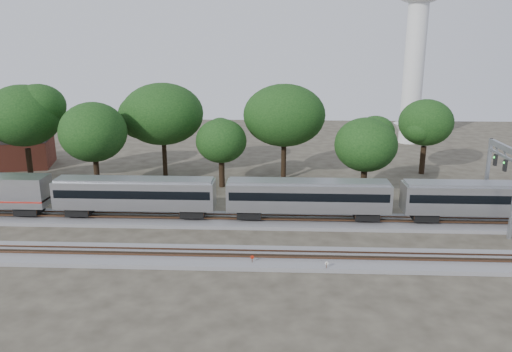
{
  "coord_description": "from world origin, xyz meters",
  "views": [
    {
      "loc": [
        7.74,
        -47.31,
        20.23
      ],
      "look_at": [
        5.4,
        5.0,
        5.76
      ],
      "focal_mm": 35.0,
      "sensor_mm": 36.0,
      "label": 1
    }
  ],
  "objects": [
    {
      "name": "switch_stand_red",
      "position": [
        5.52,
        -5.38,
        0.68
      ],
      "size": [
        0.34,
        0.07,
        1.07
      ],
      "rotation": [
        0.0,
        0.0,
        0.11
      ],
      "color": "#512D19",
      "rests_on": "ground"
    },
    {
      "name": "ground",
      "position": [
        0.0,
        0.0,
        0.0
      ],
      "size": [
        160.0,
        160.0,
        0.0
      ],
      "primitive_type": "plane",
      "color": "#383328",
      "rests_on": "ground"
    },
    {
      "name": "tree_5",
      "position": [
        8.62,
        24.04,
        9.56
      ],
      "size": [
        9.73,
        9.73,
        13.72
      ],
      "color": "black",
      "rests_on": "ground"
    },
    {
      "name": "tree_4",
      "position": [
        -0.08,
        20.01,
        6.56
      ],
      "size": [
        6.7,
        6.7,
        9.44
      ],
      "color": "black",
      "rests_on": "ground"
    },
    {
      "name": "switch_lever",
      "position": [
        6.15,
        -5.51,
        0.15
      ],
      "size": [
        0.54,
        0.38,
        0.3
      ],
      "primitive_type": "cube",
      "rotation": [
        0.0,
        0.0,
        0.17
      ],
      "color": "#512D19",
      "rests_on": "ground"
    },
    {
      "name": "train",
      "position": [
        21.1,
        6.0,
        3.31
      ],
      "size": [
        113.82,
        3.25,
        4.8
      ],
      "color": "#AFB2B7",
      "rests_on": "ground"
    },
    {
      "name": "tree_7",
      "position": [
        30.08,
        28.45,
        7.95
      ],
      "size": [
        8.1,
        8.1,
        11.42
      ],
      "color": "black",
      "rests_on": "ground"
    },
    {
      "name": "track_near",
      "position": [
        0.0,
        -4.0,
        0.21
      ],
      "size": [
        160.0,
        5.0,
        0.73
      ],
      "color": "slate",
      "rests_on": "ground"
    },
    {
      "name": "signal_gantry",
      "position": [
        32.03,
        6.0,
        6.73
      ],
      "size": [
        0.64,
        7.6,
        9.24
      ],
      "color": "gray",
      "rests_on": "ground"
    },
    {
      "name": "brick_building",
      "position": [
        -35.01,
        30.07,
        2.72
      ],
      "size": [
        12.81,
        10.38,
        5.41
      ],
      "rotation": [
        0.0,
        0.0,
        0.24
      ],
      "color": "maroon",
      "rests_on": "ground"
    },
    {
      "name": "tree_6",
      "position": [
        19.04,
        16.03,
        7.04
      ],
      "size": [
        7.18,
        7.18,
        10.12
      ],
      "color": "black",
      "rests_on": "ground"
    },
    {
      "name": "tree_1",
      "position": [
        -27.16,
        19.23,
        10.01
      ],
      "size": [
        10.19,
        10.19,
        14.37
      ],
      "color": "black",
      "rests_on": "ground"
    },
    {
      "name": "track_far",
      "position": [
        0.0,
        6.0,
        0.21
      ],
      "size": [
        160.0,
        5.0,
        0.73
      ],
      "color": "slate",
      "rests_on": "ground"
    },
    {
      "name": "tree_2",
      "position": [
        -16.6,
        16.47,
        8.31
      ],
      "size": [
        8.47,
        8.47,
        11.94
      ],
      "color": "black",
      "rests_on": "ground"
    },
    {
      "name": "tree_3",
      "position": [
        -9.16,
        24.55,
        9.57
      ],
      "size": [
        9.74,
        9.74,
        13.73
      ],
      "color": "black",
      "rests_on": "ground"
    },
    {
      "name": "switch_stand_white",
      "position": [
        12.22,
        -6.28,
        0.67
      ],
      "size": [
        0.33,
        0.06,
        1.05
      ],
      "rotation": [
        0.0,
        0.0,
        -0.02
      ],
      "color": "#512D19",
      "rests_on": "ground"
    }
  ]
}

